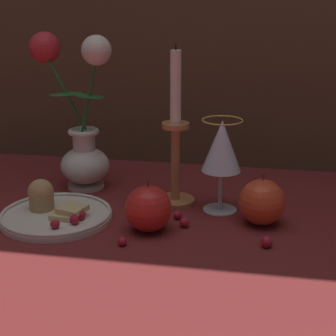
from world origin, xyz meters
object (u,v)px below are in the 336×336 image
(wine_glass, at_px, (222,149))
(apple_beside_vase, at_px, (262,202))
(candlestick, at_px, (175,148))
(apple_near_glass, at_px, (148,209))
(plate_with_pastries, at_px, (54,211))
(vase, at_px, (80,128))

(wine_glass, bearing_deg, apple_beside_vase, -33.15)
(candlestick, relative_size, apple_beside_vase, 3.23)
(candlestick, relative_size, apple_near_glass, 3.27)
(plate_with_pastries, distance_m, apple_near_glass, 0.18)
(candlestick, distance_m, apple_near_glass, 0.15)
(candlestick, xyz_separation_m, apple_beside_vase, (0.17, -0.07, -0.07))
(plate_with_pastries, distance_m, candlestick, 0.26)
(plate_with_pastries, relative_size, apple_beside_vase, 2.15)
(vase, xyz_separation_m, plate_with_pastries, (0.00, -0.17, -0.11))
(apple_beside_vase, bearing_deg, wine_glass, 146.85)
(plate_with_pastries, bearing_deg, vase, 91.43)
(wine_glass, bearing_deg, apple_near_glass, -134.16)
(wine_glass, height_order, candlestick, candlestick)
(wine_glass, xyz_separation_m, apple_near_glass, (-0.11, -0.12, -0.08))
(vase, distance_m, apple_near_glass, 0.28)
(vase, bearing_deg, candlestick, -15.30)
(apple_near_glass, bearing_deg, candlestick, 79.88)
(plate_with_pastries, xyz_separation_m, apple_beside_vase, (0.37, 0.05, 0.03))
(candlestick, bearing_deg, apple_near_glass, -100.12)
(plate_with_pastries, xyz_separation_m, wine_glass, (0.30, 0.10, 0.11))
(plate_with_pastries, xyz_separation_m, candlestick, (0.21, 0.12, 0.10))
(vase, relative_size, wine_glass, 1.81)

